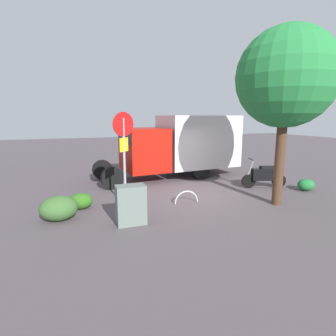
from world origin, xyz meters
The scene contains 10 objects.
ground_plane centered at (0.00, 0.00, 0.00)m, with size 60.00×60.00×0.00m, color #51464C.
box_truck_near centered at (-0.59, -3.05, 1.60)m, with size 6.94×2.71×2.91m.
motorcycle centered at (-2.93, 0.15, 0.52)m, with size 1.75×0.78×1.20m.
stop_sign centered at (2.82, 0.29, 2.00)m, with size 0.71×0.33×3.00m.
street_tree centered at (-1.86, 2.01, 3.99)m, with size 3.03×3.03×5.53m.
utility_cabinet centered at (3.01, 1.96, 0.53)m, with size 0.78×0.45×1.07m, color slate.
bike_rack_hoop centered at (0.87, 0.84, 0.00)m, with size 0.85×0.85×0.05m, color #B7B7BC.
shrub_near_sign centered at (4.22, 0.20, 0.25)m, with size 0.74×0.60×0.50m, color #2E651B.
shrub_mid_verge centered at (4.84, 0.99, 0.35)m, with size 1.02×0.84×0.70m, color #39612D.
shrub_by_tree centered at (-4.15, 1.08, 0.23)m, with size 0.69×0.56×0.47m, color #1F6C32.
Camera 1 is at (4.50, 8.75, 2.85)m, focal length 28.80 mm.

